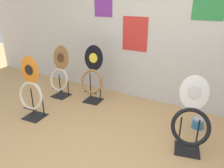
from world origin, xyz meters
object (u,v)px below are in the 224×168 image
(toilet_seat_display_white_plain, at_px, (191,121))
(toilet_seat_display_jazz_black, at_px, (92,77))
(paint_can, at_px, (198,123))
(toilet_seat_display_woodgrain, at_px, (60,74))
(toilet_seat_display_orange_sun, at_px, (31,90))

(toilet_seat_display_white_plain, relative_size, toilet_seat_display_jazz_black, 0.91)
(paint_can, bearing_deg, toilet_seat_display_white_plain, -91.48)
(toilet_seat_display_white_plain, relative_size, toilet_seat_display_woodgrain, 0.96)
(toilet_seat_display_orange_sun, bearing_deg, toilet_seat_display_jazz_black, 64.40)
(toilet_seat_display_orange_sun, height_order, toilet_seat_display_jazz_black, toilet_seat_display_jazz_black)
(toilet_seat_display_woodgrain, relative_size, paint_can, 5.67)
(toilet_seat_display_woodgrain, height_order, toilet_seat_display_orange_sun, toilet_seat_display_orange_sun)
(toilet_seat_display_jazz_black, bearing_deg, toilet_seat_display_white_plain, -16.47)
(toilet_seat_display_jazz_black, distance_m, paint_can, 1.75)
(toilet_seat_display_white_plain, bearing_deg, toilet_seat_display_jazz_black, 163.53)
(toilet_seat_display_white_plain, height_order, toilet_seat_display_jazz_black, toilet_seat_display_jazz_black)
(toilet_seat_display_orange_sun, distance_m, toilet_seat_display_jazz_black, 1.00)
(toilet_seat_display_white_plain, xyz_separation_m, toilet_seat_display_jazz_black, (-1.70, 0.50, 0.05))
(toilet_seat_display_white_plain, height_order, toilet_seat_display_woodgrain, toilet_seat_display_woodgrain)
(toilet_seat_display_white_plain, distance_m, toilet_seat_display_orange_sun, 2.16)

